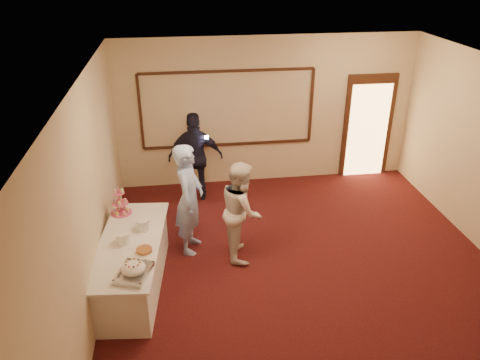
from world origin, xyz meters
The scene contains 14 objects.
floor centered at (0.00, 0.00, 0.00)m, with size 7.00×7.00×0.00m, color black.
room_walls centered at (0.00, 0.00, 2.03)m, with size 6.04×7.04×3.02m.
wall_molding centered at (-0.80, 3.47, 1.60)m, with size 3.45×0.04×1.55m.
doorway centered at (2.15, 3.45, 1.08)m, with size 1.05×0.07×2.20m.
buffet_table centered at (-2.57, 0.26, 0.39)m, with size 1.09×2.29×0.77m.
pavlova_tray centered at (-2.46, -0.51, 0.85)m, with size 0.50×0.59×0.19m.
cupcake_stand centered at (-2.75, 1.09, 0.94)m, with size 0.32×0.32×0.48m.
plate_stack_a centered at (-2.65, 0.25, 0.85)m, with size 0.20×0.20×0.17m.
plate_stack_b centered at (-2.38, 0.56, 0.86)m, with size 0.20×0.20×0.17m.
tart centered at (-2.35, -0.02, 0.79)m, with size 0.25×0.25×0.05m.
man centered at (-1.70, 1.11, 0.92)m, with size 0.67×0.44×1.84m, color #96B0EA.
woman centered at (-0.90, 0.85, 0.81)m, with size 0.78×0.61×1.61m, color silver.
guest centered at (-1.50, 2.82, 0.88)m, with size 1.03×0.43×1.77m, color black.
camera_flash centered at (-1.29, 2.63, 1.36)m, with size 0.07×0.04×0.05m, color white.
Camera 1 is at (-1.80, -5.36, 4.45)m, focal length 35.00 mm.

